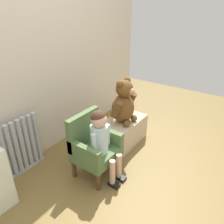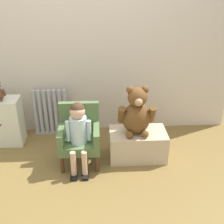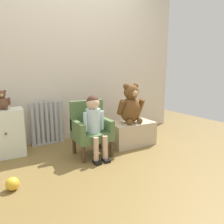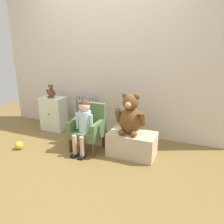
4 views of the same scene
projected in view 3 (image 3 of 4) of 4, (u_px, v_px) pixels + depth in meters
name	position (u px, v px, depth m)	size (l,w,h in m)	color
ground_plane	(111.00, 175.00, 1.93)	(6.00, 6.00, 0.00)	brown
back_wall	(66.00, 57.00, 2.84)	(3.80, 0.05, 2.40)	beige
radiator	(47.00, 124.00, 2.74)	(0.43, 0.05, 0.59)	#A5A8B0
small_dresser	(6.00, 133.00, 2.34)	(0.40, 0.29, 0.57)	silver
child_armchair	(91.00, 128.00, 2.40)	(0.42, 0.37, 0.64)	#516D3E
child_figure	(94.00, 118.00, 2.28)	(0.25, 0.35, 0.73)	silver
low_bench	(131.00, 133.00, 2.76)	(0.61, 0.36, 0.31)	#C4B08F
large_teddy_bear	(131.00, 106.00, 2.66)	(0.39, 0.27, 0.53)	brown
small_teddy_bear	(2.00, 101.00, 2.24)	(0.16, 0.11, 0.22)	brown
toy_ball	(12.00, 184.00, 1.68)	(0.11, 0.11, 0.11)	gold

